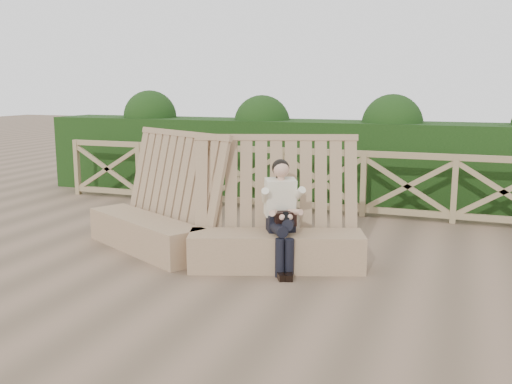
% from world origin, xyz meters
% --- Properties ---
extents(ground, '(60.00, 60.00, 0.00)m').
position_xyz_m(ground, '(0.00, 0.00, 0.00)').
color(ground, brown).
rests_on(ground, ground).
extents(bench, '(3.95, 1.64, 1.57)m').
position_xyz_m(bench, '(-0.69, 0.49, 0.39)').
color(bench, '#8A6F4F').
rests_on(bench, ground).
extents(woman, '(0.57, 0.80, 1.30)m').
position_xyz_m(woman, '(0.30, 0.38, 0.70)').
color(woman, black).
rests_on(woman, ground).
extents(guardrail, '(10.10, 0.09, 1.10)m').
position_xyz_m(guardrail, '(0.00, 3.50, 0.55)').
color(guardrail, olive).
rests_on(guardrail, ground).
extents(hedge, '(12.00, 1.20, 1.50)m').
position_xyz_m(hedge, '(0.00, 4.70, 0.75)').
color(hedge, black).
rests_on(hedge, ground).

